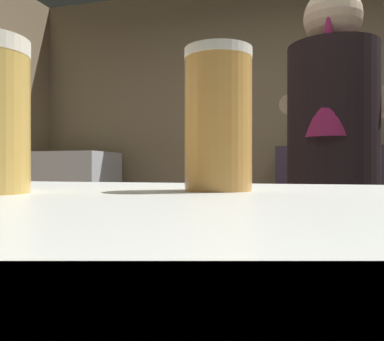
{
  "coord_description": "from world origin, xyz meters",
  "views": [
    {
      "loc": [
        -0.01,
        -1.4,
        1.05
      ],
      "look_at": [
        -0.19,
        -0.75,
        1.05
      ],
      "focal_mm": 37.56,
      "sensor_mm": 36.0,
      "label": 1
    }
  ],
  "objects_px": {
    "bartender": "(332,179)",
    "pint_glass_far": "(218,120)",
    "mini_fridge": "(74,219)",
    "bottle_soy": "(305,135)",
    "bottle_hot_sauce": "(364,136)",
    "mixing_bowl": "(235,192)",
    "bottle_vinegar": "(317,135)"
  },
  "relations": [
    {
      "from": "pint_glass_far",
      "to": "bottle_soy",
      "type": "distance_m",
      "value": 2.96
    },
    {
      "from": "bartender",
      "to": "bottle_soy",
      "type": "height_order",
      "value": "bartender"
    },
    {
      "from": "bottle_soy",
      "to": "mini_fridge",
      "type": "bearing_deg",
      "value": -173.87
    },
    {
      "from": "mini_fridge",
      "to": "bottle_hot_sauce",
      "type": "bearing_deg",
      "value": 4.02
    },
    {
      "from": "bartender",
      "to": "pint_glass_far",
      "type": "xyz_separation_m",
      "value": [
        -0.18,
        -1.22,
        0.09
      ]
    },
    {
      "from": "bottle_vinegar",
      "to": "mixing_bowl",
      "type": "bearing_deg",
      "value": -112.63
    },
    {
      "from": "mixing_bowl",
      "to": "bottle_vinegar",
      "type": "relative_size",
      "value": 0.84
    },
    {
      "from": "bottle_hot_sauce",
      "to": "bartender",
      "type": "bearing_deg",
      "value": -100.85
    },
    {
      "from": "mini_fridge",
      "to": "bottle_soy",
      "type": "height_order",
      "value": "bottle_soy"
    },
    {
      "from": "bottle_vinegar",
      "to": "bottle_hot_sauce",
      "type": "height_order",
      "value": "bottle_vinegar"
    },
    {
      "from": "mini_fridge",
      "to": "bottle_soy",
      "type": "bearing_deg",
      "value": 6.13
    },
    {
      "from": "bottle_hot_sauce",
      "to": "bottle_vinegar",
      "type": "bearing_deg",
      "value": -169.63
    },
    {
      "from": "bartender",
      "to": "pint_glass_far",
      "type": "bearing_deg",
      "value": -176.41
    },
    {
      "from": "mixing_bowl",
      "to": "mini_fridge",
      "type": "bearing_deg",
      "value": 149.09
    },
    {
      "from": "pint_glass_far",
      "to": "bottle_vinegar",
      "type": "bearing_deg",
      "value": 86.81
    },
    {
      "from": "bartender",
      "to": "bottle_vinegar",
      "type": "relative_size",
      "value": 7.9
    },
    {
      "from": "mixing_bowl",
      "to": "pint_glass_far",
      "type": "bearing_deg",
      "value": -80.66
    },
    {
      "from": "mini_fridge",
      "to": "bartender",
      "type": "bearing_deg",
      "value": -36.04
    },
    {
      "from": "mixing_bowl",
      "to": "bottle_hot_sauce",
      "type": "distance_m",
      "value": 1.45
    },
    {
      "from": "bartender",
      "to": "bottle_vinegar",
      "type": "bearing_deg",
      "value": 12.92
    },
    {
      "from": "mini_fridge",
      "to": "bartender",
      "type": "height_order",
      "value": "bartender"
    },
    {
      "from": "bartender",
      "to": "bottle_vinegar",
      "type": "distance_m",
      "value": 1.66
    },
    {
      "from": "mini_fridge",
      "to": "bottle_vinegar",
      "type": "distance_m",
      "value": 2.2
    },
    {
      "from": "bottle_hot_sauce",
      "to": "bottle_soy",
      "type": "bearing_deg",
      "value": 174.36
    },
    {
      "from": "pint_glass_far",
      "to": "bottle_vinegar",
      "type": "distance_m",
      "value": 2.86
    },
    {
      "from": "bottle_vinegar",
      "to": "bottle_hot_sauce",
      "type": "relative_size",
      "value": 1.1
    },
    {
      "from": "pint_glass_far",
      "to": "bottle_soy",
      "type": "relative_size",
      "value": 0.6
    },
    {
      "from": "mini_fridge",
      "to": "mixing_bowl",
      "type": "relative_size",
      "value": 6.45
    },
    {
      "from": "mini_fridge",
      "to": "bartender",
      "type": "relative_size",
      "value": 0.69
    },
    {
      "from": "bottle_soy",
      "to": "bottle_hot_sauce",
      "type": "bearing_deg",
      "value": -5.64
    },
    {
      "from": "bottle_soy",
      "to": "bartender",
      "type": "bearing_deg",
      "value": -86.34
    },
    {
      "from": "bartender",
      "to": "mini_fridge",
      "type": "bearing_deg",
      "value": 66.06
    }
  ]
}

